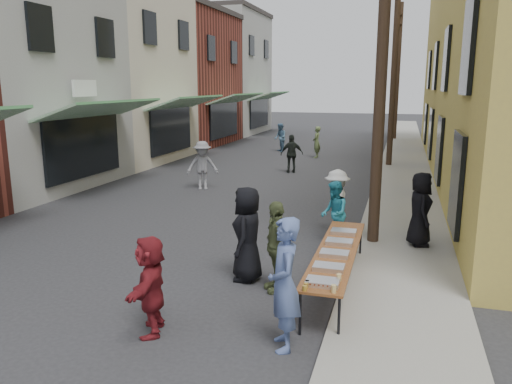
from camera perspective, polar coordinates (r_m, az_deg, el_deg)
The scene contains 27 objects.
ground at distance 10.55m, azimuth -12.19°, elevation -8.71°, with size 120.00×120.00×0.00m, color #28282B.
sidewalk at distance 23.91m, azimuth 16.59°, elevation 2.83°, with size 2.20×60.00×0.10m, color gray.
storefront_row at distance 27.86m, azimuth -16.20°, elevation 12.53°, with size 8.00×37.00×9.00m.
utility_pole_near at distance 11.66m, azimuth 14.27°, elevation 15.68°, with size 0.26×0.26×9.00m, color #2D2116.
utility_pole_mid at distance 23.64m, azimuth 15.51°, elevation 13.63°, with size 0.26×0.26×9.00m, color #2D2116.
utility_pole_far at distance 35.64m, azimuth 15.91°, elevation 12.96°, with size 0.26×0.26×9.00m, color #2D2116.
serving_table at distance 9.28m, azimuth 9.19°, elevation -6.86°, with size 0.70×4.00×0.75m.
catering_tray_sausage at distance 7.72m, azimuth 7.62°, elevation -10.18°, with size 0.50×0.33×0.08m, color maroon.
catering_tray_foil_b at distance 8.32m, azimuth 8.32°, elevation -8.53°, with size 0.50×0.33×0.08m, color #B2B2B7.
catering_tray_buns at distance 8.97m, azimuth 8.96°, elevation -6.99°, with size 0.50×0.33×0.08m, color tan.
catering_tray_foil_d at distance 9.63m, azimuth 9.51°, elevation -5.67°, with size 0.50×0.33×0.08m, color #B2B2B7.
catering_tray_buns_end at distance 10.30m, azimuth 9.99°, elevation -4.51°, with size 0.50×0.33×0.08m, color tan.
condiment_jar_a at distance 7.48m, azimuth 5.56°, elevation -10.89°, with size 0.07×0.07×0.08m, color #A57F26.
condiment_jar_b at distance 7.57m, azimuth 5.71°, elevation -10.60°, with size 0.07×0.07×0.08m, color #A57F26.
condiment_jar_c at distance 7.66m, azimuth 5.85°, elevation -10.32°, with size 0.07×0.07×0.08m, color #A57F26.
cup_stack at distance 7.46m, azimuth 8.87°, elevation -10.88°, with size 0.08×0.08×0.12m, color tan.
guest_front_a at distance 9.56m, azimuth -1.00°, elevation -4.82°, with size 0.90×0.58×1.83m, color black.
guest_front_b at distance 7.13m, azimuth 3.25°, elevation -10.47°, with size 0.71×0.46×1.94m, color #4E6197.
guest_front_c at distance 11.81m, azimuth 8.91°, elevation -2.43°, with size 0.74×0.58×1.53m, color teal.
guest_front_d at distance 12.54m, azimuth 9.21°, elevation -1.25°, with size 1.08×0.62×1.67m, color silver.
guest_front_e at distance 9.08m, azimuth 2.32°, elevation -6.23°, with size 0.99×0.41×1.69m, color #4E5933.
guest_queue_back at distance 7.77m, azimuth -11.95°, elevation -10.35°, with size 1.43×0.45×1.54m, color maroon.
server at distance 11.92m, azimuth 18.25°, elevation -1.87°, with size 0.83×0.54×1.69m, color black.
passerby_left at distance 18.06m, azimuth -6.15°, elevation 3.04°, with size 1.13×0.65×1.75m, color slate.
passerby_mid at distance 21.44m, azimuth 4.11°, elevation 4.37°, with size 0.96×0.40×1.64m, color black.
passerby_right at distance 26.08m, azimuth 6.94°, elevation 5.68°, with size 0.59×0.39×1.62m, color #5B6E40.
passerby_far at distance 28.28m, azimuth 2.79°, elevation 6.24°, with size 0.78×0.61×1.61m, color teal.
Camera 1 is at (4.82, -8.62, 3.71)m, focal length 35.00 mm.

